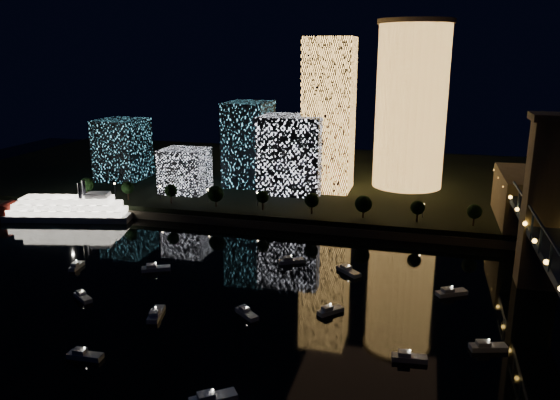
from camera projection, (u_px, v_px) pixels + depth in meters
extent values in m
plane|color=black|center=(277.00, 338.00, 130.14)|extent=(520.00, 520.00, 0.00)
cube|color=black|center=(359.00, 181.00, 278.72)|extent=(420.00, 160.00, 5.00)
cube|color=#6B5E4C|center=(334.00, 229.00, 206.23)|extent=(420.00, 6.00, 3.00)
cylinder|color=#FFB151|center=(411.00, 108.00, 249.41)|extent=(32.00, 32.00, 73.34)
cylinder|color=#6B5E4C|center=(416.00, 21.00, 239.60)|extent=(34.00, 34.00, 2.00)
cube|color=#FFB151|center=(329.00, 115.00, 243.73)|extent=(21.28, 21.28, 67.70)
cube|color=white|center=(293.00, 154.00, 244.66)|extent=(27.79, 23.51, 34.20)
cube|color=#57CAED|center=(249.00, 143.00, 258.07)|extent=(19.46, 25.30, 38.92)
cube|color=white|center=(185.00, 170.00, 245.25)|extent=(19.51, 17.74, 19.51)
cube|color=#57CAED|center=(123.00, 149.00, 270.41)|extent=(21.10, 23.20, 29.53)
cube|color=#6B5E4C|center=(545.00, 206.00, 154.30)|extent=(11.00, 9.00, 48.00)
cube|color=#6B5E4C|center=(556.00, 117.00, 147.79)|extent=(13.00, 11.00, 2.00)
cube|color=#6B5E4C|center=(515.00, 203.00, 204.19)|extent=(12.00, 40.00, 23.00)
cube|color=navy|center=(552.00, 260.00, 120.76)|extent=(0.50, 0.50, 7.00)
cube|color=navy|center=(533.00, 228.00, 143.14)|extent=(0.50, 0.50, 7.00)
cube|color=navy|center=(519.00, 204.00, 165.53)|extent=(0.50, 0.50, 7.00)
sphere|color=#F5A935|center=(525.00, 224.00, 152.11)|extent=(1.20, 1.20, 1.20)
sphere|color=#F5A935|center=(505.00, 187.00, 194.08)|extent=(1.20, 1.20, 1.20)
cube|color=silver|center=(69.00, 216.00, 222.78)|extent=(52.32, 22.81, 2.55)
cube|color=white|center=(68.00, 211.00, 222.14)|extent=(47.94, 20.82, 2.34)
cube|color=white|center=(68.00, 205.00, 221.53)|extent=(43.56, 18.83, 2.34)
cube|color=white|center=(67.00, 200.00, 220.92)|extent=(37.11, 16.37, 2.34)
cube|color=silver|center=(98.00, 195.00, 219.96)|extent=(9.71, 8.12, 1.91)
cylinder|color=black|center=(80.00, 191.00, 217.52)|extent=(1.49, 1.49, 6.37)
cylinder|color=black|center=(84.00, 188.00, 221.62)|extent=(1.49, 1.49, 6.37)
cylinder|color=maroon|center=(7.00, 211.00, 223.15)|extent=(9.39, 10.98, 7.44)
cube|color=silver|center=(85.00, 356.00, 121.43)|extent=(8.08, 2.93, 1.20)
cube|color=silver|center=(80.00, 351.00, 121.39)|extent=(2.88, 2.20, 1.00)
sphere|color=white|center=(84.00, 348.00, 120.91)|extent=(0.36, 0.36, 0.36)
cube|color=silver|center=(349.00, 271.00, 168.38)|extent=(8.44, 8.15, 1.20)
cube|color=silver|center=(346.00, 267.00, 169.18)|extent=(3.85, 3.82, 1.00)
sphere|color=white|center=(349.00, 265.00, 167.85)|extent=(0.36, 0.36, 0.36)
cube|color=silver|center=(409.00, 358.00, 120.55)|extent=(7.92, 3.29, 1.20)
cube|color=silver|center=(404.00, 353.00, 120.43)|extent=(2.90, 2.29, 1.00)
sphere|color=white|center=(410.00, 350.00, 120.03)|extent=(0.36, 0.36, 0.36)
cube|color=silver|center=(156.00, 314.00, 140.85)|extent=(4.65, 9.10, 1.20)
cube|color=silver|center=(154.00, 313.00, 139.31)|extent=(2.88, 3.47, 1.00)
sphere|color=white|center=(156.00, 307.00, 140.33)|extent=(0.36, 0.36, 0.36)
cube|color=silver|center=(247.00, 314.00, 140.94)|extent=(7.51, 6.86, 1.20)
cube|color=silver|center=(244.00, 308.00, 141.56)|extent=(3.36, 3.28, 1.00)
sphere|color=white|center=(247.00, 307.00, 140.41)|extent=(0.36, 0.36, 0.36)
cube|color=silver|center=(77.00, 266.00, 172.52)|extent=(2.94, 6.87, 1.20)
cube|color=silver|center=(75.00, 264.00, 171.28)|extent=(2.01, 2.53, 1.00)
sphere|color=white|center=(76.00, 260.00, 172.00)|extent=(0.36, 0.36, 0.36)
cube|color=silver|center=(488.00, 347.00, 124.94)|extent=(8.79, 4.93, 1.20)
cube|color=silver|center=(483.00, 343.00, 124.62)|extent=(3.43, 2.92, 1.00)
sphere|color=white|center=(489.00, 340.00, 124.42)|extent=(0.36, 0.36, 0.36)
cube|color=silver|center=(213.00, 399.00, 106.37)|extent=(9.19, 7.98, 1.20)
cube|color=silver|center=(206.00, 395.00, 105.57)|extent=(4.05, 3.89, 1.00)
sphere|color=white|center=(213.00, 390.00, 105.85)|extent=(0.36, 0.36, 0.36)
cube|color=silver|center=(330.00, 311.00, 142.55)|extent=(6.72, 6.95, 1.20)
cube|color=silver|center=(327.00, 308.00, 141.71)|extent=(3.14, 3.17, 1.00)
sphere|color=white|center=(331.00, 304.00, 142.03)|extent=(0.36, 0.36, 0.36)
cube|color=silver|center=(452.00, 293.00, 153.36)|extent=(9.16, 7.00, 1.20)
cube|color=silver|center=(448.00, 290.00, 152.73)|extent=(3.88, 3.59, 1.00)
sphere|color=white|center=(452.00, 286.00, 152.84)|extent=(0.36, 0.36, 0.36)
cube|color=silver|center=(291.00, 261.00, 176.75)|extent=(8.38, 6.12, 1.20)
cube|color=silver|center=(288.00, 258.00, 176.20)|extent=(3.50, 3.20, 1.00)
sphere|color=white|center=(291.00, 255.00, 176.23)|extent=(0.36, 0.36, 0.36)
cube|color=silver|center=(83.00, 297.00, 150.45)|extent=(7.40, 5.91, 1.20)
cube|color=silver|center=(81.00, 293.00, 150.94)|extent=(3.17, 2.98, 1.00)
sphere|color=white|center=(82.00, 291.00, 149.93)|extent=(0.36, 0.36, 0.36)
cube|color=silver|center=(156.00, 269.00, 170.60)|extent=(9.18, 6.45, 1.20)
cube|color=silver|center=(151.00, 266.00, 170.07)|extent=(3.79, 3.43, 1.00)
sphere|color=white|center=(156.00, 263.00, 170.08)|extent=(0.36, 0.36, 0.36)
cylinder|color=black|center=(87.00, 193.00, 237.84)|extent=(0.70, 0.70, 4.00)
sphere|color=black|center=(87.00, 185.00, 236.92)|extent=(6.32, 6.32, 6.32)
cylinder|color=black|center=(128.00, 196.00, 232.85)|extent=(0.70, 0.70, 4.00)
sphere|color=black|center=(128.00, 188.00, 231.93)|extent=(5.47, 5.47, 5.47)
cylinder|color=black|center=(171.00, 199.00, 227.86)|extent=(0.70, 0.70, 4.00)
sphere|color=black|center=(171.00, 191.00, 226.94)|extent=(5.29, 5.29, 5.29)
cylinder|color=black|center=(216.00, 202.00, 222.87)|extent=(0.70, 0.70, 4.00)
sphere|color=black|center=(216.00, 194.00, 221.95)|extent=(6.79, 6.79, 6.79)
cylinder|color=black|center=(263.00, 205.00, 217.88)|extent=(0.70, 0.70, 4.00)
sphere|color=black|center=(263.00, 197.00, 216.96)|extent=(5.01, 5.01, 5.01)
cylinder|color=black|center=(312.00, 209.00, 212.89)|extent=(0.70, 0.70, 4.00)
sphere|color=black|center=(312.00, 200.00, 211.97)|extent=(5.69, 5.69, 5.69)
cylinder|color=black|center=(363.00, 213.00, 207.90)|extent=(0.70, 0.70, 4.00)
sphere|color=black|center=(364.00, 204.00, 206.98)|extent=(6.63, 6.63, 6.63)
cylinder|color=black|center=(417.00, 217.00, 202.91)|extent=(0.70, 0.70, 4.00)
sphere|color=black|center=(418.00, 207.00, 201.99)|extent=(5.37, 5.37, 5.37)
cylinder|color=black|center=(474.00, 221.00, 197.92)|extent=(0.70, 0.70, 4.00)
sphere|color=black|center=(475.00, 211.00, 197.00)|extent=(5.45, 5.45, 5.45)
cylinder|color=black|center=(115.00, 190.00, 240.81)|extent=(0.24, 0.24, 5.00)
sphere|color=#FFCC7F|center=(115.00, 183.00, 240.08)|extent=(0.70, 0.70, 0.70)
cylinder|color=black|center=(160.00, 193.00, 235.32)|extent=(0.24, 0.24, 5.00)
sphere|color=#FFCC7F|center=(160.00, 187.00, 234.59)|extent=(0.70, 0.70, 0.70)
cylinder|color=black|center=(208.00, 196.00, 229.83)|extent=(0.24, 0.24, 5.00)
sphere|color=#FFCC7F|center=(208.00, 190.00, 229.10)|extent=(0.70, 0.70, 0.70)
cylinder|color=black|center=(258.00, 200.00, 224.34)|extent=(0.24, 0.24, 5.00)
sphere|color=#FFCC7F|center=(258.00, 193.00, 223.61)|extent=(0.70, 0.70, 0.70)
cylinder|color=black|center=(310.00, 203.00, 218.85)|extent=(0.24, 0.24, 5.00)
sphere|color=#FFCC7F|center=(310.00, 197.00, 218.12)|extent=(0.70, 0.70, 0.70)
cylinder|color=black|center=(365.00, 207.00, 213.36)|extent=(0.24, 0.24, 5.00)
sphere|color=#FFCC7F|center=(365.00, 200.00, 212.63)|extent=(0.70, 0.70, 0.70)
cylinder|color=black|center=(423.00, 211.00, 207.87)|extent=(0.24, 0.24, 5.00)
sphere|color=#FFCC7F|center=(423.00, 204.00, 207.14)|extent=(0.70, 0.70, 0.70)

